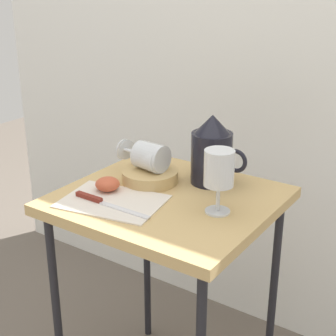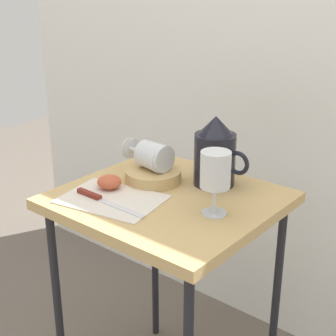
% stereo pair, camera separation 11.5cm
% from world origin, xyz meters
% --- Properties ---
extents(curtain_drape, '(2.40, 0.03, 2.03)m').
position_xyz_m(curtain_drape, '(0.00, 0.55, 1.01)').
color(curtain_drape, white).
rests_on(curtain_drape, ground_plane).
extents(table, '(0.56, 0.51, 0.71)m').
position_xyz_m(table, '(0.00, 0.00, 0.64)').
color(table, tan).
rests_on(table, ground_plane).
extents(linen_napkin, '(0.29, 0.23, 0.00)m').
position_xyz_m(linen_napkin, '(-0.10, -0.12, 0.71)').
color(linen_napkin, silver).
rests_on(linen_napkin, table).
extents(basket_tray, '(0.16, 0.16, 0.03)m').
position_xyz_m(basket_tray, '(-0.10, 0.05, 0.73)').
color(basket_tray, tan).
rests_on(basket_tray, table).
extents(pitcher, '(0.17, 0.12, 0.20)m').
position_xyz_m(pitcher, '(0.05, 0.15, 0.79)').
color(pitcher, black).
rests_on(pitcher, table).
extents(wine_glass_upright, '(0.08, 0.08, 0.16)m').
position_xyz_m(wine_glass_upright, '(0.16, -0.01, 0.82)').
color(wine_glass_upright, silver).
rests_on(wine_glass_upright, table).
extents(wine_glass_tipped_near, '(0.16, 0.08, 0.08)m').
position_xyz_m(wine_glass_tipped_near, '(-0.10, 0.06, 0.79)').
color(wine_glass_tipped_near, silver).
rests_on(wine_glass_tipped_near, basket_tray).
extents(wine_glass_tipped_far, '(0.15, 0.09, 0.07)m').
position_xyz_m(wine_glass_tipped_far, '(-0.10, 0.06, 0.78)').
color(wine_glass_tipped_far, silver).
rests_on(wine_glass_tipped_far, basket_tray).
extents(apple_half_left, '(0.07, 0.07, 0.04)m').
position_xyz_m(apple_half_left, '(-0.15, -0.07, 0.73)').
color(apple_half_left, '#C15133').
rests_on(apple_half_left, linen_napkin).
extents(knife, '(0.24, 0.02, 0.01)m').
position_xyz_m(knife, '(-0.11, -0.14, 0.72)').
color(knife, silver).
rests_on(knife, linen_napkin).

